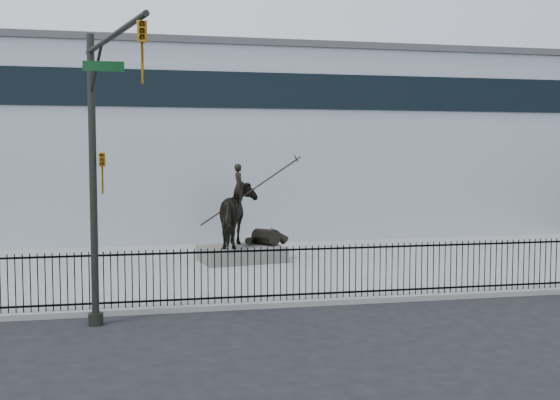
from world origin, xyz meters
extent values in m
plane|color=black|center=(0.00, 0.00, 0.00)|extent=(120.00, 120.00, 0.00)
cube|color=gray|center=(0.00, 7.00, 0.07)|extent=(30.00, 12.00, 0.15)
cube|color=silver|center=(0.00, 20.00, 4.50)|extent=(44.00, 14.00, 9.00)
cube|color=black|center=(0.00, 1.25, 0.30)|extent=(22.00, 0.05, 0.05)
cube|color=black|center=(0.00, 1.25, 1.55)|extent=(22.00, 0.05, 0.05)
cube|color=black|center=(0.00, 1.25, 0.90)|extent=(22.00, 0.03, 1.50)
cube|color=#524F4B|center=(-2.25, 8.04, 0.43)|extent=(3.31, 2.56, 0.56)
imported|color=black|center=(-2.25, 8.04, 1.91)|extent=(2.42, 2.69, 2.39)
imported|color=black|center=(-2.35, 8.03, 3.00)|extent=(0.48, 0.65, 1.62)
cylinder|color=black|center=(-1.93, 8.10, 2.75)|extent=(3.79, 0.73, 2.43)
cylinder|color=black|center=(-7.00, 0.20, 0.15)|extent=(0.36, 0.36, 0.30)
cylinder|color=black|center=(-7.00, 0.20, 3.50)|extent=(0.18, 0.18, 7.00)
cylinder|color=black|center=(-6.40, -1.92, 6.60)|extent=(1.47, 4.84, 0.12)
imported|color=#AE7313|center=(-5.80, -4.05, 5.97)|extent=(0.18, 0.22, 1.10)
imported|color=#AE7313|center=(-6.78, 0.20, 3.70)|extent=(0.16, 0.20, 1.00)
cube|color=#0C3F19|center=(-6.64, -1.00, 6.10)|extent=(0.90, 0.03, 0.22)
camera|label=1|loc=(-5.81, -16.09, 4.16)|focal=42.00mm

